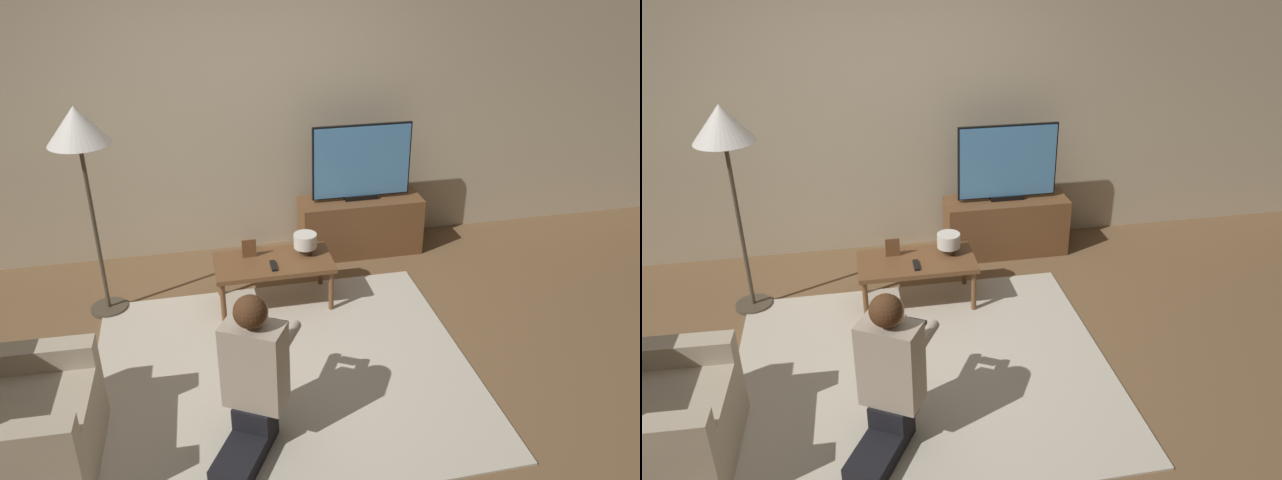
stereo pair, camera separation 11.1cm
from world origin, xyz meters
TOP-DOWN VIEW (x-y plane):
  - ground_plane at (0.00, 0.00)m, footprint 10.00×10.00m
  - wall_back at (0.00, 1.93)m, footprint 10.00×0.06m
  - rug at (0.00, 0.00)m, footprint 2.50×2.20m
  - tv_stand at (0.96, 1.58)m, footprint 1.09×0.37m
  - tv at (0.96, 1.58)m, footprint 0.87×0.08m
  - coffee_table at (0.07, 0.87)m, footprint 0.90×0.47m
  - floor_lamp at (-1.21, 1.05)m, footprint 0.43×0.43m
  - armchair at (-1.53, -0.53)m, footprint 0.76×0.82m
  - person_kneeling at (-0.25, -0.56)m, footprint 0.63×0.85m
  - picture_frame at (-0.10, 0.96)m, footprint 0.11×0.01m
  - table_lamp at (0.33, 0.92)m, footprint 0.18×0.18m
  - remote at (0.06, 0.77)m, footprint 0.04×0.15m

SIDE VIEW (x-z plane):
  - ground_plane at x=0.00m, z-range 0.00..0.00m
  - rug at x=0.00m, z-range 0.00..0.02m
  - tv_stand at x=0.96m, z-range 0.00..0.52m
  - armchair at x=-1.53m, z-range -0.14..0.74m
  - coffee_table at x=0.07m, z-range 0.15..0.54m
  - remote at x=0.06m, z-range 0.39..0.40m
  - picture_frame at x=-0.10m, z-range 0.39..0.54m
  - person_kneeling at x=-0.25m, z-range -0.01..0.96m
  - table_lamp at x=0.33m, z-range 0.40..0.57m
  - tv at x=0.96m, z-range 0.52..1.20m
  - wall_back at x=0.00m, z-range 0.00..2.60m
  - floor_lamp at x=-1.21m, z-range 0.59..2.21m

